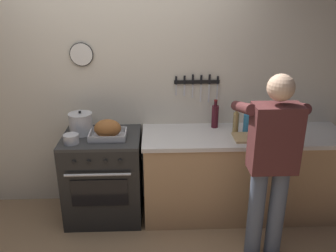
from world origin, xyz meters
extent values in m
cube|color=beige|center=(0.00, 1.35, 1.30)|extent=(6.00, 0.10, 2.60)
cube|color=black|center=(0.74, 1.29, 1.36)|extent=(0.47, 0.02, 0.04)
cube|color=silver|center=(0.53, 1.28, 1.28)|extent=(0.01, 0.00, 0.12)
cube|color=black|center=(0.53, 1.28, 1.38)|extent=(0.02, 0.02, 0.08)
cube|color=silver|center=(0.62, 1.28, 1.28)|extent=(0.02, 0.00, 0.12)
cube|color=black|center=(0.62, 1.28, 1.38)|extent=(0.02, 0.02, 0.09)
cube|color=silver|center=(0.70, 1.28, 1.26)|extent=(0.02, 0.00, 0.15)
cube|color=black|center=(0.70, 1.28, 1.39)|extent=(0.02, 0.02, 0.10)
cube|color=silver|center=(0.79, 1.28, 1.24)|extent=(0.01, 0.00, 0.19)
cube|color=black|center=(0.79, 1.28, 1.38)|extent=(0.02, 0.02, 0.09)
cube|color=silver|center=(0.87, 1.28, 1.24)|extent=(0.02, 0.00, 0.20)
cube|color=black|center=(0.87, 1.28, 1.39)|extent=(0.02, 0.02, 0.10)
cube|color=silver|center=(0.96, 1.28, 1.24)|extent=(0.01, 0.00, 0.19)
cube|color=black|center=(0.96, 1.28, 1.38)|extent=(0.02, 0.02, 0.08)
cylinder|color=white|center=(-0.40, 1.28, 1.65)|extent=(0.22, 0.02, 0.22)
torus|color=black|center=(-0.40, 1.28, 1.65)|extent=(0.23, 0.02, 0.23)
cube|color=tan|center=(1.20, 0.99, 0.43)|extent=(2.00, 0.62, 0.86)
cube|color=silver|center=(1.20, 0.99, 0.88)|extent=(2.03, 0.65, 0.04)
cube|color=black|center=(-0.22, 0.99, 0.43)|extent=(0.76, 0.62, 0.87)
cube|color=black|center=(-0.22, 0.67, 0.45)|extent=(0.53, 0.01, 0.28)
cube|color=#2D2D2D|center=(-0.22, 0.99, 0.89)|extent=(0.76, 0.62, 0.03)
cylinder|color=black|center=(-0.43, 0.67, 0.78)|extent=(0.04, 0.02, 0.04)
cylinder|color=black|center=(-0.30, 0.67, 0.78)|extent=(0.04, 0.02, 0.04)
cylinder|color=black|center=(-0.14, 0.67, 0.78)|extent=(0.04, 0.02, 0.04)
cylinder|color=black|center=(-0.01, 0.67, 0.78)|extent=(0.04, 0.02, 0.04)
cylinder|color=silver|center=(-0.22, 0.65, 0.66)|extent=(0.61, 0.02, 0.02)
cylinder|color=#4C566B|center=(1.17, 0.31, 0.43)|extent=(0.14, 0.14, 0.86)
cylinder|color=#4C566B|center=(1.35, 0.31, 0.43)|extent=(0.14, 0.14, 0.86)
cube|color=#4C2323|center=(1.26, 0.31, 1.14)|extent=(0.38, 0.22, 0.56)
sphere|color=tan|center=(1.26, 0.31, 1.55)|extent=(0.21, 0.21, 0.21)
cylinder|color=#4C2323|center=(1.05, 0.56, 1.32)|extent=(0.09, 0.55, 0.22)
cylinder|color=#4C2323|center=(1.47, 0.56, 1.32)|extent=(0.09, 0.55, 0.22)
cube|color=#B7B7BC|center=(-0.14, 0.94, 0.91)|extent=(0.34, 0.25, 0.01)
cube|color=#B7B7BC|center=(-0.14, 0.81, 0.94)|extent=(0.34, 0.01, 0.05)
cube|color=#B7B7BC|center=(-0.14, 1.06, 0.94)|extent=(0.34, 0.01, 0.05)
cube|color=#B7B7BC|center=(-0.31, 0.94, 0.94)|extent=(0.01, 0.25, 0.05)
cube|color=#B7B7BC|center=(0.03, 0.94, 0.94)|extent=(0.01, 0.25, 0.05)
ellipsoid|color=#935628|center=(-0.14, 0.94, 1.00)|extent=(0.26, 0.19, 0.18)
cylinder|color=#B7B7BC|center=(-0.42, 1.06, 1.00)|extent=(0.23, 0.23, 0.20)
cylinder|color=#B2B2B7|center=(-0.42, 1.06, 1.11)|extent=(0.23, 0.23, 0.01)
sphere|color=black|center=(-0.42, 1.06, 1.13)|extent=(0.03, 0.03, 0.03)
cylinder|color=#B7B7BC|center=(-0.47, 0.83, 0.94)|extent=(0.14, 0.14, 0.09)
cube|color=tan|center=(1.25, 0.87, 0.91)|extent=(0.36, 0.24, 0.02)
cylinder|color=#338CCC|center=(1.22, 1.04, 0.99)|extent=(0.07, 0.07, 0.19)
cylinder|color=#338CCC|center=(1.22, 1.04, 1.11)|extent=(0.03, 0.03, 0.04)
cylinder|color=white|center=(1.22, 1.04, 1.14)|extent=(0.03, 0.03, 0.01)
cylinder|color=#997F4C|center=(1.11, 1.02, 1.01)|extent=(0.06, 0.06, 0.21)
cylinder|color=#997F4C|center=(1.11, 1.02, 1.13)|extent=(0.03, 0.03, 0.05)
cylinder|color=black|center=(1.11, 1.02, 1.17)|extent=(0.03, 0.03, 0.01)
cylinder|color=#47141E|center=(0.93, 1.18, 1.02)|extent=(0.07, 0.07, 0.23)
cylinder|color=#47141E|center=(0.93, 1.18, 1.16)|extent=(0.03, 0.03, 0.05)
cylinder|color=maroon|center=(0.93, 1.18, 1.19)|extent=(0.04, 0.04, 0.01)
camera|label=1|loc=(0.31, -2.23, 2.25)|focal=37.87mm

